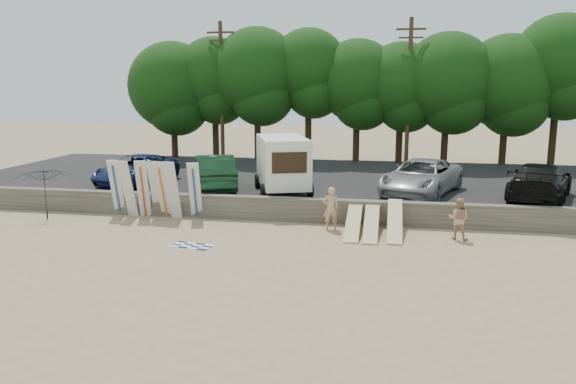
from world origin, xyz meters
name	(u,v)px	position (x,y,z in m)	size (l,w,h in m)	color
ground	(359,244)	(0.00, 0.00, 0.00)	(120.00, 120.00, 0.00)	tan
seawall	(364,212)	(0.00, 3.00, 0.50)	(44.00, 0.50, 1.00)	#6B6356
parking_lot	(370,185)	(0.00, 10.50, 0.35)	(44.00, 14.50, 0.70)	#282828
treeline	(368,77)	(-0.56, 17.42, 6.16)	(33.10, 6.46, 9.26)	#382616
utility_poles	(409,89)	(2.00, 16.00, 5.43)	(25.80, 0.26, 9.00)	#473321
box_trailer	(283,162)	(-3.95, 5.72, 2.16)	(3.31, 4.53, 2.60)	white
car_0	(136,170)	(-11.75, 6.60, 1.43)	(2.43, 5.27, 1.47)	#16204D
car_1	(214,172)	(-7.36, 5.93, 1.54)	(1.79, 5.13, 1.69)	#13341C
car_2	(421,177)	(2.46, 6.49, 1.50)	(2.64, 5.74, 1.59)	#97989C
car_3	(540,181)	(7.54, 6.04, 1.52)	(2.29, 5.64, 1.64)	black
surfboard_upright_0	(116,188)	(-10.76, 2.53, 1.27)	(0.50, 0.06, 2.60)	silver
surfboard_upright_1	(128,189)	(-10.14, 2.36, 1.26)	(0.50, 0.06, 2.60)	silver
surfboard_upright_2	(143,189)	(-9.48, 2.45, 1.27)	(0.50, 0.06, 2.60)	silver
surfboard_upright_3	(156,189)	(-8.94, 2.59, 1.25)	(0.50, 0.06, 2.60)	silver
surfboard_upright_4	(163,190)	(-8.58, 2.48, 1.26)	(0.50, 0.06, 2.60)	silver
surfboard_upright_5	(173,190)	(-8.09, 2.37, 1.27)	(0.50, 0.06, 2.60)	silver
surfboard_upright_6	(195,191)	(-7.14, 2.49, 1.26)	(0.50, 0.06, 2.60)	silver
surfboard_low_0	(353,222)	(-0.32, 1.37, 0.45)	(0.56, 3.00, 0.07)	#CFB782
surfboard_low_1	(371,224)	(0.38, 1.31, 0.45)	(0.56, 3.00, 0.07)	#CFB782
surfboard_low_2	(395,221)	(1.26, 1.41, 0.57)	(0.56, 3.00, 0.07)	#CFB782
beachgoer_a	(331,208)	(-1.26, 1.87, 0.86)	(0.63, 0.41, 1.73)	tan
beachgoer_b	(459,219)	(3.60, 1.26, 0.79)	(0.77, 0.60, 1.59)	tan
cooler	(350,225)	(-0.48, 2.03, 0.16)	(0.38, 0.30, 0.32)	green
gear_bag	(393,226)	(1.20, 2.34, 0.11)	(0.30, 0.25, 0.22)	#C54417
beach_towel	(192,246)	(-5.92, -1.37, 0.01)	(1.50, 1.50, 0.00)	white
beach_umbrella	(44,194)	(-13.52, 1.42, 1.11)	(2.43, 2.47, 2.23)	black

